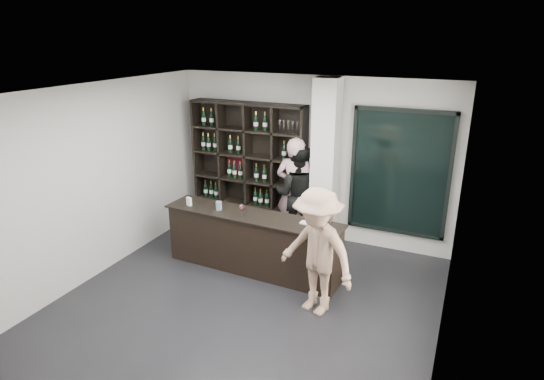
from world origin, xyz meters
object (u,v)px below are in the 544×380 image
at_px(tasting_counter, 252,243).
at_px(taster_pink, 295,190).
at_px(taster_black, 298,194).
at_px(wine_shelf, 248,168).
at_px(customer, 317,252).

distance_m(tasting_counter, taster_pink, 1.39).
bearing_deg(taster_pink, taster_black, -175.92).
xyz_separation_m(taster_pink, taster_black, (0.05, 0.01, -0.07)).
bearing_deg(wine_shelf, tasting_counter, -61.36).
height_order(tasting_counter, taster_pink, taster_pink).
bearing_deg(taster_pink, customer, 116.10).
height_order(wine_shelf, taster_black, wine_shelf).
distance_m(taster_pink, taster_black, 0.09).
distance_m(tasting_counter, customer, 1.47).
relative_size(taster_pink, customer, 1.09).
height_order(tasting_counter, customer, customer).
bearing_deg(tasting_counter, taster_black, 81.50).
distance_m(wine_shelf, taster_pink, 1.04).
bearing_deg(tasting_counter, taster_pink, 83.60).
bearing_deg(customer, taster_pink, 137.90).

